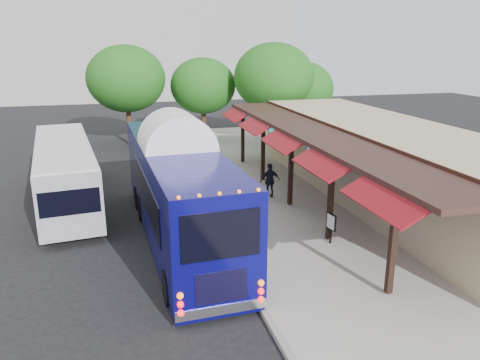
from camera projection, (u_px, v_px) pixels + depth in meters
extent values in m
plane|color=black|center=(229.00, 256.00, 16.42)|extent=(90.00, 90.00, 0.00)
cube|color=#9E9B93|center=(315.00, 205.00, 21.35)|extent=(10.00, 40.00, 0.15)
cube|color=gray|center=(208.00, 215.00, 20.12)|extent=(0.20, 40.00, 0.16)
cube|color=tan|center=(386.00, 163.00, 21.73)|extent=(5.00, 20.00, 3.60)
cube|color=black|center=(338.00, 134.00, 20.67)|extent=(0.06, 20.00, 0.60)
cube|color=#331E19|center=(316.00, 133.00, 20.38)|extent=(2.60, 20.00, 0.18)
cube|color=black|center=(393.00, 242.00, 13.14)|extent=(0.18, 0.18, 3.16)
cube|color=maroon|center=(384.00, 198.00, 12.65)|extent=(1.00, 3.20, 0.57)
cube|color=black|center=(331.00, 198.00, 16.85)|extent=(0.18, 0.18, 3.16)
cube|color=maroon|center=(322.00, 163.00, 16.36)|extent=(1.00, 3.20, 0.57)
cube|color=black|center=(291.00, 170.00, 20.55)|extent=(0.18, 0.18, 3.16)
cube|color=maroon|center=(282.00, 140.00, 20.06)|extent=(1.00, 3.20, 0.57)
cube|color=black|center=(263.00, 150.00, 24.26)|extent=(0.18, 0.18, 3.16)
cube|color=maroon|center=(255.00, 125.00, 23.77)|extent=(1.00, 3.20, 0.57)
cube|color=black|center=(243.00, 136.00, 27.96)|extent=(0.18, 0.18, 3.16)
cube|color=maroon|center=(236.00, 114.00, 27.47)|extent=(1.00, 3.20, 0.57)
sphere|color=#1A6F93|center=(372.00, 184.00, 14.79)|extent=(0.26, 0.26, 0.26)
sphere|color=#1A6F93|center=(310.00, 150.00, 19.43)|extent=(0.26, 0.26, 0.26)
sphere|color=#1A6F93|center=(271.00, 130.00, 24.06)|extent=(0.26, 0.26, 0.26)
cube|color=#09075C|center=(178.00, 188.00, 17.35)|extent=(3.09, 12.06, 3.14)
cube|color=#09075C|center=(180.00, 231.00, 17.84)|extent=(3.03, 11.94, 0.35)
ellipsoid|color=white|center=(177.00, 147.00, 16.91)|extent=(3.08, 11.82, 0.56)
cube|color=black|center=(210.00, 237.00, 11.66)|extent=(2.08, 0.13, 1.30)
cube|color=silver|center=(211.00, 310.00, 12.32)|extent=(2.50, 0.29, 0.28)
sphere|color=#FF0C0C|center=(170.00, 309.00, 11.90)|extent=(0.18, 0.18, 0.18)
sphere|color=#FF0C0C|center=(252.00, 298.00, 12.44)|extent=(0.18, 0.18, 0.18)
cylinder|color=black|center=(162.00, 287.00, 13.28)|extent=(0.35, 1.05, 1.04)
cylinder|color=black|center=(240.00, 277.00, 13.85)|extent=(0.35, 1.05, 1.04)
cylinder|color=black|center=(142.00, 197.00, 21.03)|extent=(0.35, 1.05, 1.04)
cylinder|color=black|center=(193.00, 193.00, 21.61)|extent=(0.35, 1.05, 1.04)
cube|color=gray|center=(65.00, 171.00, 21.32)|extent=(3.54, 10.88, 2.46)
cube|color=black|center=(37.00, 168.00, 20.97)|extent=(1.08, 9.03, 0.93)
cube|color=black|center=(91.00, 165.00, 21.55)|extent=(1.08, 9.03, 0.93)
cube|color=silver|center=(62.00, 144.00, 20.96)|extent=(3.47, 10.67, 0.09)
cylinder|color=black|center=(30.00, 226.00, 17.90)|extent=(0.36, 0.92, 0.89)
cylinder|color=black|center=(88.00, 221.00, 18.43)|extent=(0.36, 0.92, 0.89)
cylinder|color=black|center=(51.00, 177.00, 24.34)|extent=(0.36, 0.92, 0.89)
cylinder|color=black|center=(94.00, 174.00, 24.87)|extent=(0.36, 0.92, 0.89)
imported|color=black|center=(230.00, 192.00, 20.16)|extent=(0.69, 0.52, 1.71)
imported|color=black|center=(242.00, 200.00, 19.00)|extent=(1.01, 0.88, 1.75)
imported|color=black|center=(270.00, 181.00, 21.89)|extent=(0.97, 0.42, 1.65)
imported|color=black|center=(212.00, 150.00, 27.62)|extent=(1.26, 0.82, 1.84)
cube|color=black|center=(331.00, 228.00, 16.93)|extent=(0.07, 0.07, 1.15)
cube|color=black|center=(331.00, 222.00, 16.85)|extent=(0.13, 0.52, 0.63)
cube|color=white|center=(331.00, 222.00, 16.85)|extent=(0.08, 0.43, 0.52)
cylinder|color=#382314|center=(204.00, 122.00, 35.20)|extent=(0.36, 0.36, 2.78)
ellipsoid|color=#235D17|center=(203.00, 86.00, 34.43)|extent=(4.81, 4.81, 4.09)
cylinder|color=#382314|center=(273.00, 122.00, 33.70)|extent=(0.36, 0.36, 3.27)
ellipsoid|color=#235D17|center=(274.00, 77.00, 32.80)|extent=(5.65, 5.65, 4.80)
cylinder|color=#382314|center=(301.00, 124.00, 35.00)|extent=(0.36, 0.36, 2.66)
ellipsoid|color=#235D17|center=(302.00, 89.00, 34.26)|extent=(4.59, 4.59, 3.90)
cylinder|color=#382314|center=(129.00, 123.00, 33.81)|extent=(0.36, 0.36, 3.20)
ellipsoid|color=#235D17|center=(126.00, 79.00, 32.92)|extent=(5.52, 5.52, 4.70)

